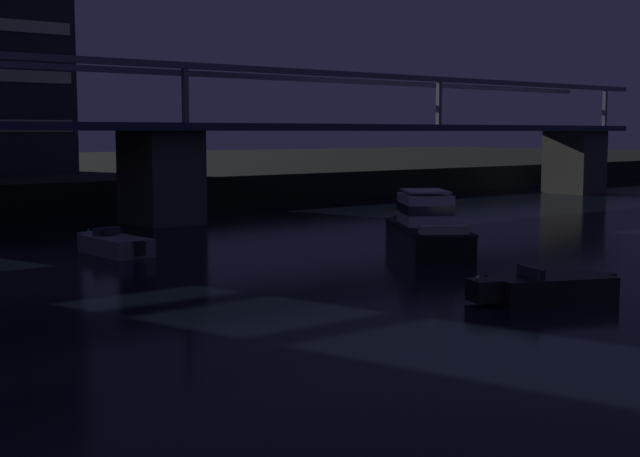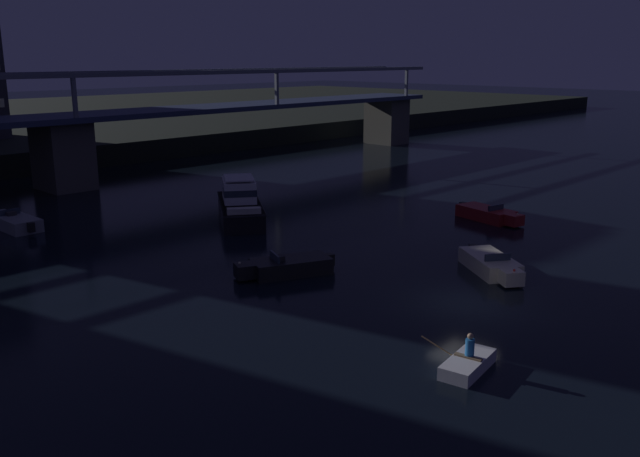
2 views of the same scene
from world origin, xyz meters
The scene contains 4 objects.
river_bridge centered at (0.00, 38.28, 4.48)m, with size 89.86×6.40×9.38m.
cabin_cruiser_near_left centered at (3.32, 19.78, 1.05)m, with size 6.93×8.66×2.79m.
speedboat_near_center centered at (-8.38, 27.91, 0.41)m, with size 1.87×5.20×1.16m.
speedboat_near_right centered at (-2.66, 8.74, 0.41)m, with size 5.03×3.21×1.16m.
Camera 1 is at (-26.54, -8.54, 5.48)m, focal length 49.94 mm.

